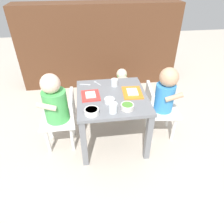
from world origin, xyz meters
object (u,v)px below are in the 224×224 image
Objects in this scene: food_tray_left at (91,95)px; water_cup_right at (113,108)px; spoon_by_left_tray at (86,85)px; cereal_bowl_right_side at (127,107)px; veggie_bowl_far at (92,111)px; spoon_by_right_tray at (97,83)px; seated_child_left at (57,104)px; dog at (123,85)px; dining_table at (112,104)px; cereal_bowl_left_side at (109,100)px; food_tray_right at (132,92)px; water_cup_left at (114,83)px; seated_child_right at (164,95)px.

food_tray_left is 2.45× the size of water_cup_right.
cereal_bowl_right_side is at bearing -55.34° from spoon_by_left_tray.
veggie_bowl_far is 0.46m from spoon_by_right_tray.
seated_child_left reaches higher than dog.
dining_table is at bearing -46.74° from spoon_by_left_tray.
food_tray_left is 0.18m from cereal_bowl_left_side.
veggie_bowl_far reaches higher than dog.
veggie_bowl_far is (-0.38, -0.81, 0.26)m from dog.
water_cup_right is (-0.19, -0.24, 0.03)m from food_tray_right.
water_cup_left is 0.84× the size of water_cup_right.
seated_child_left is 0.61m from food_tray_right.
seated_child_right reaches higher than food_tray_left.
food_tray_left is 2.00× the size of spoon_by_right_tray.
water_cup_left is 0.60× the size of veggie_bowl_far.
water_cup_right is at bearing -85.85° from cereal_bowl_left_side.
seated_child_right is at bearing -17.03° from spoon_by_left_tray.
water_cup_right reaches higher than water_cup_left.
cereal_bowl_right_side is 1.07× the size of spoon_by_right_tray.
spoon_by_right_tray is at bearing 72.69° from food_tray_left.
cereal_bowl_right_side is at bearing -66.88° from dining_table.
water_cup_right is at bearing -79.86° from spoon_by_right_tray.
water_cup_right is 0.46m from spoon_by_right_tray.
dining_table is 0.64m from dog.
cereal_bowl_left_side reaches higher than spoon_by_right_tray.
food_tray_left is at bearing -146.36° from water_cup_left.
dog is 0.88m from water_cup_right.
seated_child_right is 0.53m from water_cup_right.
water_cup_left is 0.39m from water_cup_right.
seated_child_left is at bearing -178.36° from food_tray_right.
food_tray_left is 0.22m from spoon_by_right_tray.
spoon_by_right_tray is (-0.55, 0.22, 0.04)m from seated_child_right.
cereal_bowl_right_side is (-0.12, -0.78, 0.26)m from dog.
water_cup_right is at bearing -68.12° from spoon_by_left_tray.
water_cup_right is at bearing -105.63° from dog.
food_tray_left is 1.84× the size of spoon_by_left_tray.
food_tray_left is 2.34× the size of cereal_bowl_left_side.
cereal_bowl_right_side is at bearing -149.33° from seated_child_right.
cereal_bowl_right_side is at bearing 5.69° from veggie_bowl_far.
seated_child_left is 3.17× the size of food_tray_right.
spoon_by_right_tray is at bearing 100.14° from water_cup_right.
water_cup_right is 0.71× the size of veggie_bowl_far.
food_tray_right is 0.23m from cereal_bowl_left_side.
seated_child_left reaches higher than water_cup_right.
water_cup_left reaches higher than veggie_bowl_far.
veggie_bowl_far reaches higher than cereal_bowl_left_side.
veggie_bowl_far reaches higher than spoon_by_right_tray.
dining_table is 6.52× the size of spoon_by_right_tray.
cereal_bowl_right_side is at bearing -66.17° from spoon_by_right_tray.
water_cup_left is (0.49, 0.16, 0.07)m from seated_child_left.
food_tray_right is at bearing -48.25° from water_cup_left.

